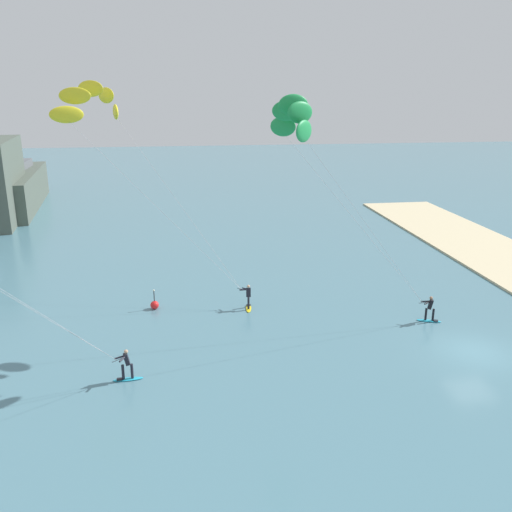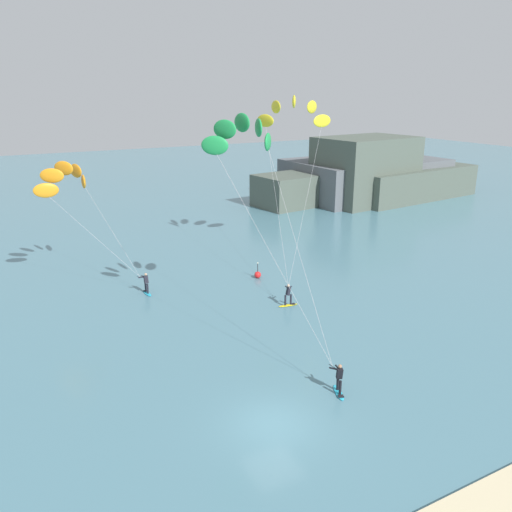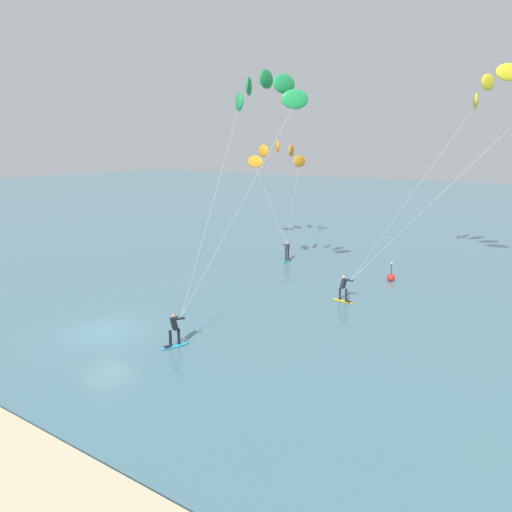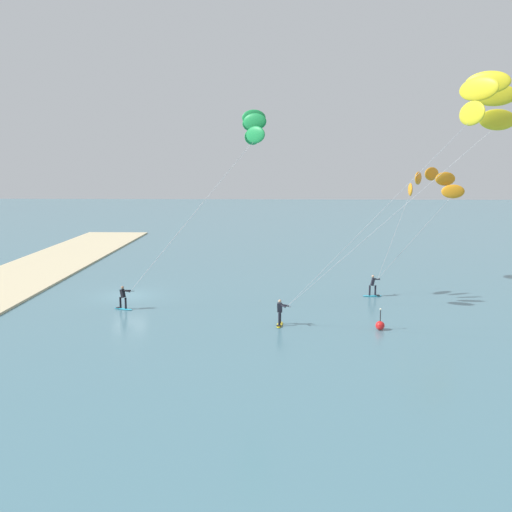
{
  "view_description": "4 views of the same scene",
  "coord_description": "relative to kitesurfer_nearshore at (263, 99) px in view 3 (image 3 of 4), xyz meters",
  "views": [
    {
      "loc": [
        -25.35,
        16.02,
        13.98
      ],
      "look_at": [
        6.54,
        11.4,
        4.12
      ],
      "focal_mm": 38.09,
      "sensor_mm": 36.0,
      "label": 1
    },
    {
      "loc": [
        -10.63,
        -17.97,
        15.11
      ],
      "look_at": [
        5.0,
        11.02,
        4.48
      ],
      "focal_mm": 36.37,
      "sensor_mm": 36.0,
      "label": 2
    },
    {
      "loc": [
        20.14,
        -15.38,
        9.54
      ],
      "look_at": [
        4.34,
        7.54,
        3.2
      ],
      "focal_mm": 34.58,
      "sensor_mm": 36.0,
      "label": 3
    },
    {
      "loc": [
        44.21,
        11.4,
        10.28
      ],
      "look_at": [
        3.7,
        10.04,
        3.77
      ],
      "focal_mm": 41.15,
      "sensor_mm": 36.0,
      "label": 4
    }
  ],
  "objects": [
    {
      "name": "kitesurfer_mid_water",
      "position": [
        10.76,
        11.84,
        0.74
      ],
      "size": [
        10.39,
        12.67,
        14.63
      ],
      "color": "yellow",
      "rests_on": "ground"
    },
    {
      "name": "kitesurfer_far_out",
      "position": [
        -8.03,
        14.49,
        -3.78
      ],
      "size": [
        7.1,
        8.25,
        9.87
      ],
      "color": "#23ADD1",
      "rests_on": "ground"
    },
    {
      "name": "marker_buoy",
      "position": [
        5.38,
        8.43,
        -11.79
      ],
      "size": [
        0.56,
        0.56,
        1.38
      ],
      "color": "red",
      "rests_on": "ground"
    },
    {
      "name": "kitesurfer_nearshore",
      "position": [
        0.0,
        0.0,
        0.0
      ],
      "size": [
        5.06,
        10.9,
        13.8
      ],
      "color": "#23ADD1",
      "rests_on": "ground"
    },
    {
      "name": "ground_plane",
      "position": [
        -3.49,
        -9.47,
        -12.09
      ],
      "size": [
        240.0,
        240.0,
        0.0
      ],
      "primitive_type": "plane",
      "color": "slate"
    }
  ]
}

